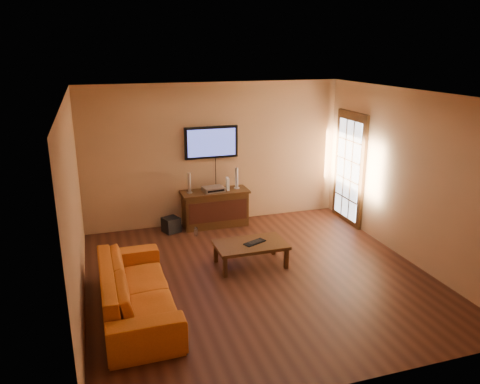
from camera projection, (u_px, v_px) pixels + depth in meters
name	position (u px, v px, depth m)	size (l,w,h in m)	color
ground_plane	(259.00, 276.00, 7.05)	(5.00, 5.00, 0.00)	#37190F
room_walls	(246.00, 158.00, 7.11)	(5.00, 5.00, 5.00)	tan
french_door	(349.00, 170.00, 8.99)	(0.07, 1.02, 2.22)	#391F0D
media_console	(215.00, 208.00, 8.96)	(1.29, 0.49, 0.70)	#391F0D
television	(211.00, 142.00, 8.78)	(1.02, 0.08, 0.60)	black
coffee_table	(251.00, 246.00, 7.32)	(1.11, 0.67, 0.37)	#391F0D
sofa	(136.00, 282.00, 5.97)	(2.24, 0.65, 0.87)	#C85C16
speaker_left	(189.00, 184.00, 8.69)	(0.11, 0.11, 0.38)	silver
speaker_right	(237.00, 179.00, 8.97)	(0.11, 0.11, 0.41)	silver
av_receiver	(213.00, 189.00, 8.83)	(0.38, 0.27, 0.09)	silver
game_console	(228.00, 184.00, 8.90)	(0.05, 0.17, 0.24)	white
subwoofer	(171.00, 225.00, 8.71)	(0.28, 0.28, 0.28)	black
bottle	(196.00, 232.00, 8.52)	(0.06, 0.06, 0.18)	white
keyboard	(255.00, 242.00, 7.32)	(0.39, 0.27, 0.02)	black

